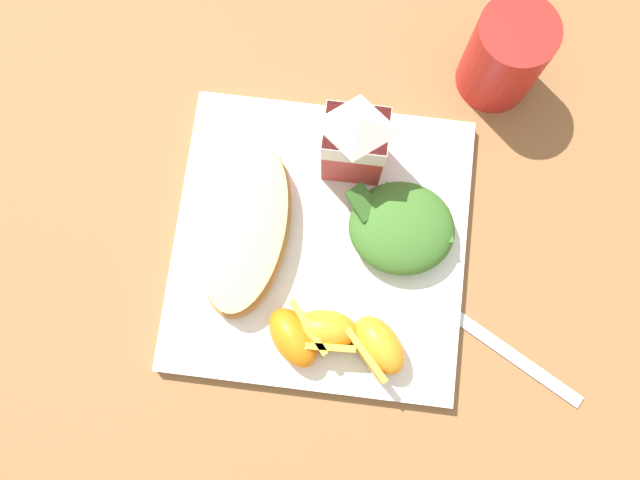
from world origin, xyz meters
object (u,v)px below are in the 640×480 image
at_px(milk_carton, 355,140).
at_px(orange_wedge_rear, 378,346).
at_px(orange_wedge_front, 295,337).
at_px(drinking_red_cup, 505,56).
at_px(white_plate, 320,244).
at_px(cheesy_pizza_bread, 247,225).
at_px(metal_fork, 482,334).
at_px(green_salad_pile, 402,228).
at_px(orange_wedge_middle, 325,332).

relative_size(milk_carton, orange_wedge_rear, 1.61).
xyz_separation_m(orange_wedge_front, drinking_red_cup, (0.17, 0.29, 0.01)).
distance_m(white_plate, orange_wedge_rear, 0.12).
relative_size(milk_carton, orange_wedge_front, 1.59).
relative_size(cheesy_pizza_bread, metal_fork, 1.00).
distance_m(white_plate, green_salad_pile, 0.08).
height_order(milk_carton, orange_wedge_middle, milk_carton).
distance_m(green_salad_pile, orange_wedge_rear, 0.11).
height_order(orange_wedge_rear, metal_fork, orange_wedge_rear).
bearing_deg(drinking_red_cup, white_plate, -128.42).
bearing_deg(orange_wedge_front, drinking_red_cup, 60.00).
relative_size(green_salad_pile, milk_carton, 0.98).
bearing_deg(metal_fork, drinking_red_cup, 91.81).
height_order(cheesy_pizza_bread, metal_fork, cheesy_pizza_bread).
bearing_deg(orange_wedge_middle, metal_fork, 6.98).
bearing_deg(milk_carton, drinking_red_cup, 39.74).
bearing_deg(milk_carton, white_plate, -104.08).
bearing_deg(drinking_red_cup, milk_carton, -140.26).
xyz_separation_m(orange_wedge_middle, orange_wedge_rear, (0.05, -0.01, 0.00)).
relative_size(cheesy_pizza_bread, drinking_red_cup, 1.71).
bearing_deg(metal_fork, orange_wedge_front, -171.60).
distance_m(white_plate, metal_fork, 0.18).
xyz_separation_m(metal_fork, drinking_red_cup, (-0.01, 0.26, 0.05)).
distance_m(orange_wedge_rear, drinking_red_cup, 0.30).
bearing_deg(cheesy_pizza_bread, orange_wedge_middle, -47.02).
bearing_deg(metal_fork, orange_wedge_rear, -165.77).
bearing_deg(drinking_red_cup, metal_fork, -88.19).
height_order(cheesy_pizza_bread, orange_wedge_front, orange_wedge_front).
bearing_deg(green_salad_pile, orange_wedge_front, -127.48).
height_order(orange_wedge_front, orange_wedge_rear, same).
bearing_deg(white_plate, drinking_red_cup, 51.58).
bearing_deg(white_plate, orange_wedge_front, -97.00).
xyz_separation_m(milk_carton, drinking_red_cup, (0.14, 0.11, -0.02)).
distance_m(green_salad_pile, metal_fork, 0.13).
bearing_deg(orange_wedge_middle, green_salad_pile, 60.26).
relative_size(green_salad_pile, drinking_red_cup, 1.06).
relative_size(white_plate, drinking_red_cup, 2.76).
relative_size(white_plate, milk_carton, 2.55).
distance_m(white_plate, cheesy_pizza_bread, 0.07).
bearing_deg(drinking_red_cup, orange_wedge_front, -120.00).
xyz_separation_m(orange_wedge_middle, drinking_red_cup, (0.14, 0.28, 0.01)).
xyz_separation_m(white_plate, green_salad_pile, (0.07, 0.02, 0.03)).
bearing_deg(cheesy_pizza_bread, orange_wedge_front, -59.42).
bearing_deg(orange_wedge_middle, cheesy_pizza_bread, 132.98).
xyz_separation_m(white_plate, orange_wedge_middle, (0.01, -0.09, 0.03)).
bearing_deg(orange_wedge_middle, drinking_red_cup, 63.44).
relative_size(cheesy_pizza_bread, green_salad_pile, 1.62).
distance_m(cheesy_pizza_bread, green_salad_pile, 0.14).
xyz_separation_m(green_salad_pile, milk_carton, (-0.05, 0.07, 0.04)).
height_order(milk_carton, orange_wedge_rear, milk_carton).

